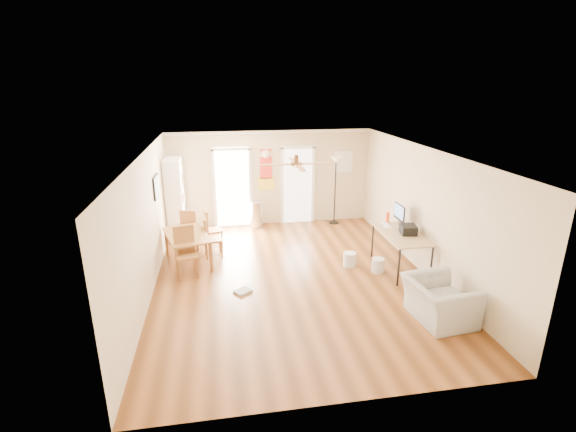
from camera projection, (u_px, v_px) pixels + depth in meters
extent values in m
plane|color=brown|center=(293.00, 278.00, 8.47)|extent=(7.00, 7.00, 0.00)
cube|color=red|center=(266.00, 170.00, 11.22)|extent=(0.46, 0.03, 1.10)
cube|color=white|center=(343.00, 162.00, 11.51)|extent=(0.50, 0.04, 0.60)
cube|color=black|center=(156.00, 187.00, 8.82)|extent=(0.04, 0.66, 0.48)
cylinder|color=silver|center=(256.00, 215.00, 11.32)|extent=(0.39, 0.39, 0.72)
cube|color=silver|center=(386.00, 225.00, 9.13)|extent=(0.18, 0.43, 0.02)
cube|color=black|center=(408.00, 229.00, 8.60)|extent=(0.37, 0.41, 0.18)
cylinder|color=#F94A16|center=(388.00, 217.00, 9.26)|extent=(0.08, 0.08, 0.25)
cylinder|color=silver|center=(350.00, 259.00, 8.98)|extent=(0.27, 0.27, 0.31)
cylinder|color=silver|center=(378.00, 265.00, 8.71)|extent=(0.30, 0.30, 0.30)
cube|color=#9C9D98|center=(243.00, 291.00, 7.90)|extent=(0.38, 0.36, 0.04)
imported|color=#AAA9A4|center=(439.00, 301.00, 6.91)|extent=(1.05, 1.17, 0.70)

